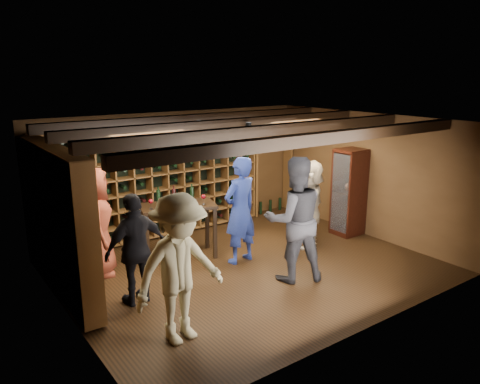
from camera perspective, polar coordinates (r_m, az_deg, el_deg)
ground at (r=8.18m, az=0.97°, el=-9.17°), size 6.00×6.00×0.00m
room_shell at (r=7.58m, az=0.82°, el=7.96°), size 6.00×6.00×6.00m
wine_rack_back at (r=9.47m, az=-10.04°, el=1.26°), size 4.65×0.30×2.20m
wine_rack_left at (r=7.34m, az=-21.14°, el=-3.41°), size 0.30×2.65×2.20m
crate_shelf at (r=10.94m, az=3.89°, el=5.46°), size 1.20×0.32×2.07m
display_cabinet at (r=9.81m, az=13.11°, el=-0.21°), size 0.55×0.50×1.75m
man_blue_shirt at (r=8.11m, az=0.01°, el=-2.26°), size 0.75×0.55×1.89m
man_grey_suit at (r=7.46m, az=6.64°, el=-3.35°), size 1.21×1.09×2.02m
guest_red_floral at (r=7.95m, az=-17.19°, el=-3.56°), size 0.78×1.00×1.82m
guest_woman_black at (r=6.88m, az=-12.56°, el=-6.81°), size 1.01×0.52×1.65m
guest_khaki at (r=5.81m, az=-7.39°, el=-9.31°), size 1.29×0.81×1.90m
guest_beige at (r=9.02m, az=8.48°, el=-1.37°), size 1.45×1.46×1.68m
tasting_table at (r=8.41m, az=-7.58°, el=-2.37°), size 1.45×1.01×1.27m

